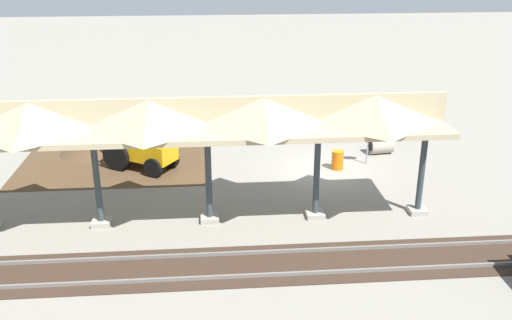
{
  "coord_description": "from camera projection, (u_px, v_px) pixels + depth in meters",
  "views": [
    {
      "loc": [
        5.26,
        24.73,
        10.09
      ],
      "look_at": [
        3.42,
        2.81,
        1.6
      ],
      "focal_mm": 40.0,
      "sensor_mm": 36.0,
      "label": 1
    }
  ],
  "objects": [
    {
      "name": "stop_sign",
      "position": [
        368.0,
        136.0,
        27.06
      ],
      "size": [
        0.76,
        0.11,
        2.0
      ],
      "color": "gray",
      "rests_on": "ground"
    },
    {
      "name": "rail_tracks",
      "position": [
        371.0,
        260.0,
        19.2
      ],
      "size": [
        60.0,
        2.58,
        0.15
      ],
      "color": "slate",
      "rests_on": "ground"
    },
    {
      "name": "concrete_pipe",
      "position": [
        381.0,
        145.0,
        28.78
      ],
      "size": [
        1.2,
        0.95,
        0.83
      ],
      "color": "#9E9384",
      "rests_on": "ground"
    },
    {
      "name": "dirt_work_zone",
      "position": [
        115.0,
        160.0,
        27.96
      ],
      "size": [
        8.95,
        7.0,
        0.01
      ],
      "primitive_type": "cube",
      "color": "#4C3823",
      "rests_on": "ground"
    },
    {
      "name": "platform_canopy",
      "position": [
        149.0,
        118.0,
        20.3
      ],
      "size": [
        21.71,
        3.2,
        4.9
      ],
      "color": "#9E998E",
      "rests_on": "ground"
    },
    {
      "name": "ground_plane",
      "position": [
        323.0,
        168.0,
        27.03
      ],
      "size": [
        120.0,
        120.0,
        0.0
      ],
      "primitive_type": "plane",
      "color": "gray"
    },
    {
      "name": "traffic_barrel",
      "position": [
        338.0,
        160.0,
        26.77
      ],
      "size": [
        0.56,
        0.56,
        0.9
      ],
      "primitive_type": "cylinder",
      "color": "orange",
      "rests_on": "ground"
    },
    {
      "name": "backhoe",
      "position": [
        139.0,
        143.0,
        26.63
      ],
      "size": [
        5.12,
        3.77,
        2.82
      ],
      "color": "orange",
      "rests_on": "ground"
    },
    {
      "name": "dirt_mound",
      "position": [
        89.0,
        153.0,
        28.9
      ],
      "size": [
        5.84,
        5.84,
        1.55
      ],
      "primitive_type": "cone",
      "color": "#4C3823",
      "rests_on": "ground"
    }
  ]
}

